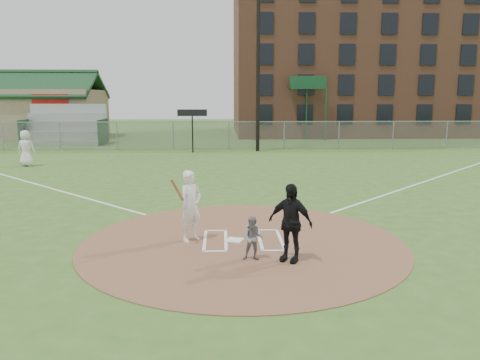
{
  "coord_description": "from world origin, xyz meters",
  "views": [
    {
      "loc": [
        -0.55,
        -11.7,
        3.73
      ],
      "look_at": [
        0.0,
        2.0,
        1.3
      ],
      "focal_mm": 35.0,
      "sensor_mm": 36.0,
      "label": 1
    }
  ],
  "objects_px": {
    "umpire": "(290,223)",
    "ondeck_player": "(26,148)",
    "home_plate": "(234,240)",
    "batter_at_plate": "(191,206)",
    "catcher": "(253,238)"
  },
  "relations": [
    {
      "from": "home_plate",
      "to": "batter_at_plate",
      "type": "relative_size",
      "value": 0.22
    },
    {
      "from": "ondeck_player",
      "to": "batter_at_plate",
      "type": "distance_m",
      "value": 17.1
    },
    {
      "from": "batter_at_plate",
      "to": "umpire",
      "type": "bearing_deg",
      "value": -34.83
    },
    {
      "from": "umpire",
      "to": "ondeck_player",
      "type": "relative_size",
      "value": 0.92
    },
    {
      "from": "home_plate",
      "to": "catcher",
      "type": "bearing_deg",
      "value": -75.13
    },
    {
      "from": "home_plate",
      "to": "ondeck_player",
      "type": "height_order",
      "value": "ondeck_player"
    },
    {
      "from": "home_plate",
      "to": "ondeck_player",
      "type": "distance_m",
      "value": 17.85
    },
    {
      "from": "home_plate",
      "to": "umpire",
      "type": "bearing_deg",
      "value": -52.25
    },
    {
      "from": "home_plate",
      "to": "ondeck_player",
      "type": "xyz_separation_m",
      "value": [
        -10.99,
        14.04,
        0.95
      ]
    },
    {
      "from": "catcher",
      "to": "umpire",
      "type": "bearing_deg",
      "value": 0.48
    },
    {
      "from": "umpire",
      "to": "ondeck_player",
      "type": "height_order",
      "value": "ondeck_player"
    },
    {
      "from": "catcher",
      "to": "umpire",
      "type": "xyz_separation_m",
      "value": [
        0.83,
        -0.1,
        0.39
      ]
    },
    {
      "from": "umpire",
      "to": "ondeck_player",
      "type": "xyz_separation_m",
      "value": [
        -12.22,
        15.62,
        0.06
      ]
    },
    {
      "from": "home_plate",
      "to": "catcher",
      "type": "xyz_separation_m",
      "value": [
        0.39,
        -1.48,
        0.5
      ]
    },
    {
      "from": "umpire",
      "to": "batter_at_plate",
      "type": "xyz_separation_m",
      "value": [
        -2.36,
        1.64,
        0.03
      ]
    }
  ]
}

